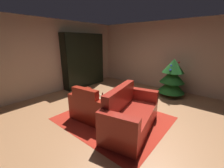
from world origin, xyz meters
TOP-DOWN VIEW (x-y plane):
  - ground_plane at (0.00, 0.00)m, footprint 7.22×7.22m
  - wall_back at (0.00, 2.99)m, footprint 6.14×0.06m
  - wall_left at (-3.04, 0.00)m, footprint 0.06×6.03m
  - area_rug at (-0.02, -0.26)m, footprint 2.51×2.15m
  - bookshelf_unit at (-2.78, 1.29)m, footprint 0.38×1.92m
  - armchair_red at (-0.42, -0.59)m, footprint 1.10×0.80m
  - couch_red at (0.52, -0.35)m, footprint 1.12×1.82m
  - coffee_table at (-0.05, -0.34)m, footprint 0.72×0.72m
  - book_stack_on_table at (-0.06, -0.36)m, footprint 0.22×0.18m
  - bottle_on_table at (-0.17, -0.49)m, footprint 0.07×0.07m
  - decorated_tree at (0.54, 2.25)m, footprint 0.91×0.91m

SIDE VIEW (x-z plane):
  - ground_plane at x=0.00m, z-range 0.00..0.00m
  - area_rug at x=-0.02m, z-range 0.00..0.01m
  - armchair_red at x=-0.42m, z-range -0.12..0.74m
  - couch_red at x=0.52m, z-range -0.15..0.79m
  - coffee_table at x=-0.05m, z-range 0.18..0.61m
  - book_stack_on_table at x=-0.06m, z-range 0.43..0.56m
  - bottle_on_table at x=-0.17m, z-range 0.41..0.69m
  - decorated_tree at x=0.54m, z-range 0.02..1.34m
  - bookshelf_unit at x=-2.78m, z-range -0.02..2.16m
  - wall_back at x=0.00m, z-range 0.00..2.64m
  - wall_left at x=-3.04m, z-range 0.00..2.64m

